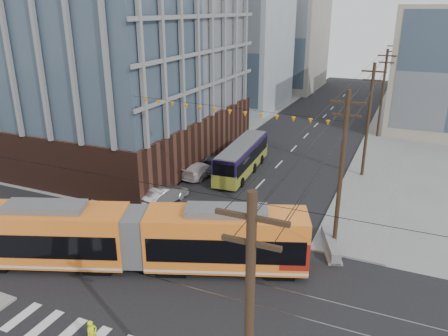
# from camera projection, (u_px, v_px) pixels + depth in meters

# --- Properties ---
(ground) EXTENTS (160.00, 160.00, 0.00)m
(ground) POSITION_uv_depth(u_px,v_px,m) (140.00, 311.00, 23.97)
(ground) COLOR slate
(office_building) EXTENTS (30.00, 25.00, 28.60)m
(office_building) POSITION_uv_depth(u_px,v_px,m) (80.00, 21.00, 47.07)
(office_building) COLOR #381E16
(office_building) RESTS_ON ground
(bg_bldg_nw_near) EXTENTS (18.00, 16.00, 18.00)m
(bg_bldg_nw_near) POSITION_uv_depth(u_px,v_px,m) (228.00, 50.00, 71.93)
(bg_bldg_nw_near) COLOR #8C99A5
(bg_bldg_nw_near) RESTS_ON ground
(bg_bldg_nw_far) EXTENTS (16.00, 18.00, 20.00)m
(bg_bldg_nw_far) POSITION_uv_depth(u_px,v_px,m) (281.00, 37.00, 87.64)
(bg_bldg_nw_far) COLOR gray
(bg_bldg_nw_far) RESTS_ON ground
(utility_pole_far) EXTENTS (0.30, 0.30, 11.00)m
(utility_pole_far) POSITION_uv_depth(u_px,v_px,m) (391.00, 78.00, 66.98)
(utility_pole_far) COLOR black
(utility_pole_far) RESTS_ON ground
(streetcar) EXTENTS (20.96, 10.39, 4.10)m
(streetcar) POSITION_uv_depth(u_px,v_px,m) (137.00, 238.00, 27.44)
(streetcar) COLOR orange
(streetcar) RESTS_ON ground
(city_bus) EXTENTS (3.10, 11.09, 3.10)m
(city_bus) POSITION_uv_depth(u_px,v_px,m) (242.00, 158.00, 43.58)
(city_bus) COLOR #1B0F36
(city_bus) RESTS_ON ground
(parked_car_silver) EXTENTS (2.49, 4.73, 1.48)m
(parked_car_silver) POSITION_uv_depth(u_px,v_px,m) (165.00, 195.00, 36.94)
(parked_car_silver) COLOR #BCBDC0
(parked_car_silver) RESTS_ON ground
(parked_car_white) EXTENTS (2.43, 4.98, 1.40)m
(parked_car_white) POSITION_uv_depth(u_px,v_px,m) (201.00, 170.00, 42.79)
(parked_car_white) COLOR silver
(parked_car_white) RESTS_ON ground
(parked_car_grey) EXTENTS (3.07, 5.50, 1.46)m
(parked_car_grey) POSITION_uv_depth(u_px,v_px,m) (214.00, 163.00, 44.50)
(parked_car_grey) COLOR #545662
(parked_car_grey) RESTS_ON ground
(pedestrian) EXTENTS (0.49, 0.63, 1.53)m
(pedestrian) POSITION_uv_depth(u_px,v_px,m) (92.00, 334.00, 21.15)
(pedestrian) COLOR #E7FF14
(pedestrian) RESTS_ON ground
(jersey_barrier) EXTENTS (2.37, 4.22, 0.83)m
(jersey_barrier) POSITION_uv_depth(u_px,v_px,m) (330.00, 244.00, 29.90)
(jersey_barrier) COLOR gray
(jersey_barrier) RESTS_ON ground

